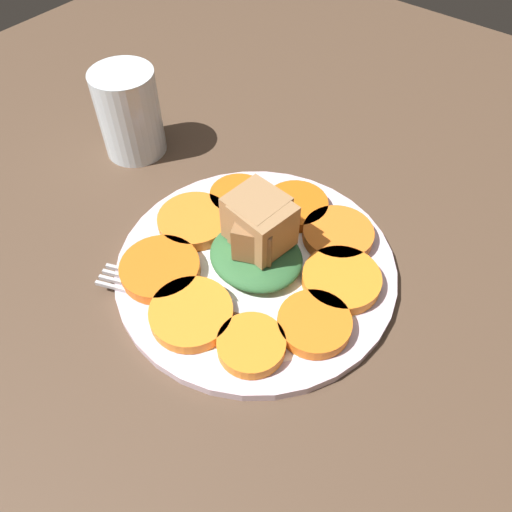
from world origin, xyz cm
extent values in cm
cube|color=#4C3828|center=(0.00, 0.00, 1.00)|extent=(120.00, 120.00, 2.00)
cylinder|color=silver|center=(0.00, 0.00, 2.50)|extent=(25.98, 25.98, 1.00)
cylinder|color=white|center=(0.00, 0.00, 2.55)|extent=(20.79, 20.79, 1.00)
cylinder|color=orange|center=(5.27, -7.23, 3.68)|extent=(5.60, 5.60, 1.17)
cylinder|color=orange|center=(8.11, -2.42, 3.68)|extent=(6.20, 6.20, 1.17)
cylinder|color=orange|center=(7.42, 2.86, 3.68)|extent=(7.01, 7.01, 1.17)
cylinder|color=orange|center=(4.25, 7.27, 3.68)|extent=(6.78, 6.78, 1.17)
cylinder|color=#D45E12|center=(-1.14, 7.93, 3.68)|extent=(6.40, 6.40, 1.17)
cylinder|color=#D66114|center=(-6.50, 5.34, 3.68)|extent=(5.90, 5.90, 1.17)
cylinder|color=orange|center=(-7.78, -0.17, 3.68)|extent=(7.09, 7.09, 1.17)
cylinder|color=orange|center=(-6.07, -6.29, 3.68)|extent=(7.24, 7.24, 1.17)
cylinder|color=orange|center=(-0.56, -8.05, 3.68)|extent=(7.10, 7.10, 1.17)
ellipsoid|color=#2D6033|center=(0.00, 0.00, 4.11)|extent=(8.81, 7.93, 2.01)
cube|color=#9E754C|center=(-1.06, 1.36, 7.39)|extent=(4.97, 4.97, 4.55)
cube|color=brown|center=(-0.24, -0.07, 6.87)|extent=(4.63, 4.63, 3.51)
cube|color=#9E754C|center=(-0.17, 0.95, 7.37)|extent=(5.11, 5.11, 4.52)
cube|color=#B2B2B7|center=(1.05, -5.40, 3.30)|extent=(11.37, 5.41, 0.40)
cube|color=#B2B2B7|center=(-5.09, -7.86, 3.30)|extent=(2.19, 2.68, 0.40)
cube|color=#B2B2B7|center=(-7.55, -9.92, 3.30)|extent=(4.43, 2.02, 0.40)
cube|color=#B2B2B7|center=(-7.79, -9.30, 3.30)|extent=(4.43, 2.02, 0.40)
cube|color=#B2B2B7|center=(-8.04, -8.68, 3.30)|extent=(4.43, 2.02, 0.40)
cube|color=#B2B2B7|center=(-8.29, -8.06, 3.30)|extent=(4.43, 2.02, 0.40)
cylinder|color=silver|center=(-22.22, 5.51, 6.88)|extent=(6.92, 6.92, 9.76)
camera|label=1|loc=(18.04, -22.70, 39.08)|focal=35.00mm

